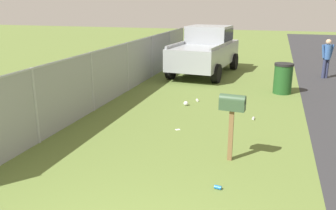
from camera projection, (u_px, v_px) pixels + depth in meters
mailbox at (232, 108)px, 7.05m from camera, size 0.25×0.52×1.39m
pickup_truck at (206, 49)px, 15.97m from camera, size 5.04×2.62×2.09m
trash_bin at (283, 78)px, 12.54m from camera, size 0.66×0.66×1.07m
pedestrian at (327, 56)px, 14.94m from camera, size 0.30×0.52×1.64m
fence_section at (127, 65)px, 12.80m from camera, size 15.79×0.07×1.75m
litter_bag_far_scatter at (186, 103)px, 11.16m from camera, size 0.14×0.14×0.14m
litter_cup_by_mailbox at (197, 100)px, 11.64m from camera, size 0.12×0.11×0.08m
litter_can_midfield_a at (218, 187)px, 6.19m from camera, size 0.08×0.13×0.07m
litter_can_midfield_b at (253, 118)px, 9.85m from camera, size 0.13×0.08×0.07m
litter_wrapper_near_hydrant at (178, 129)px, 9.08m from camera, size 0.14×0.15×0.01m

